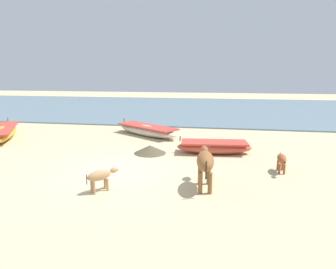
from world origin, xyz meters
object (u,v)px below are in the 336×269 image
(fishing_boat_1, at_px, (147,130))
(fishing_boat_2, at_px, (214,147))
(fishing_boat_3, at_px, (2,132))
(calf_near_tan, at_px, (100,176))
(cow_adult_brown, at_px, (205,162))
(calf_far_rust, at_px, (282,160))

(fishing_boat_1, height_order, fishing_boat_2, fishing_boat_1)
(fishing_boat_3, height_order, calf_near_tan, fishing_boat_3)
(fishing_boat_1, xyz_separation_m, cow_adult_brown, (3.34, -6.63, 0.50))
(calf_near_tan, bearing_deg, fishing_boat_2, 5.70)
(fishing_boat_3, height_order, calf_far_rust, fishing_boat_3)
(fishing_boat_3, xyz_separation_m, calf_near_tan, (7.59, -5.48, 0.15))
(fishing_boat_3, bearing_deg, cow_adult_brown, -144.73)
(fishing_boat_1, xyz_separation_m, calf_far_rust, (5.80, -4.90, 0.16))
(fishing_boat_3, relative_size, cow_adult_brown, 2.66)
(fishing_boat_2, distance_m, fishing_boat_3, 10.72)
(fishing_boat_1, xyz_separation_m, calf_near_tan, (0.48, -7.38, 0.17))
(fishing_boat_1, distance_m, fishing_boat_3, 7.37)
(cow_adult_brown, bearing_deg, fishing_boat_2, -7.87)
(fishing_boat_2, relative_size, calf_near_tan, 3.71)
(fishing_boat_1, distance_m, calf_far_rust, 7.60)
(fishing_boat_2, height_order, calf_near_tan, fishing_boat_2)
(calf_near_tan, height_order, calf_far_rust, calf_near_tan)
(fishing_boat_1, bearing_deg, calf_near_tan, 126.55)
(calf_near_tan, xyz_separation_m, calf_far_rust, (5.33, 2.48, -0.01))
(fishing_boat_3, bearing_deg, fishing_boat_2, -125.75)
(fishing_boat_2, bearing_deg, fishing_boat_1, -44.56)
(fishing_boat_2, bearing_deg, calf_far_rust, 133.09)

